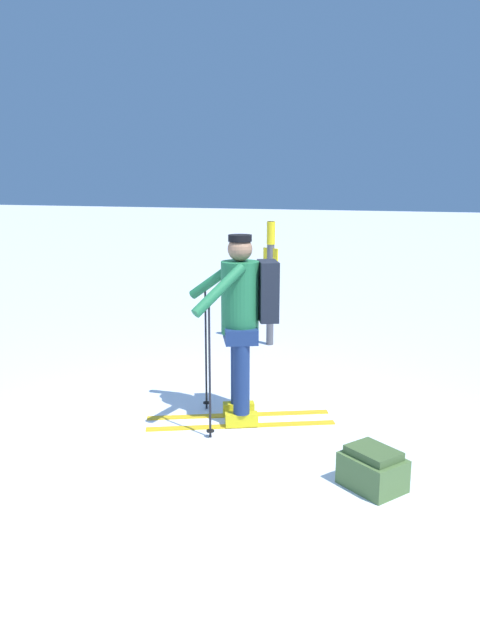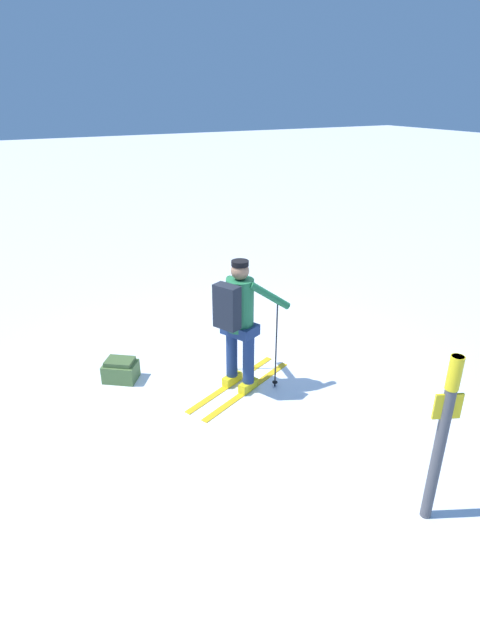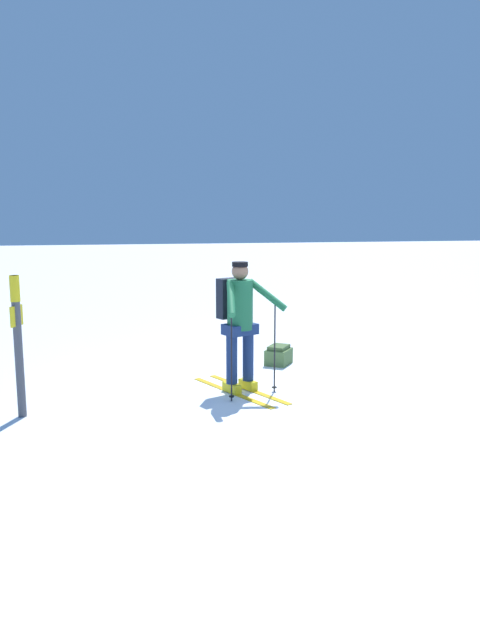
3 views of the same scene
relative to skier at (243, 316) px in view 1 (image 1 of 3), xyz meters
name	(u,v)px [view 1 (image 1 of 3)]	position (x,y,z in m)	size (l,w,h in m)	color
ground_plane	(222,435)	(0.06, 0.39, -1.02)	(80.00, 80.00, 0.00)	white
skier	(243,316)	(0.00, 0.00, 0.00)	(1.75, 1.14, 1.76)	gold
dropped_backpack	(373,469)	(-1.32, 0.93, -0.88)	(0.55, 0.53, 0.31)	#4C6B38
trail_marker	(270,273)	(0.52, -2.75, -0.03)	(0.23, 0.12, 1.69)	#4C4C51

